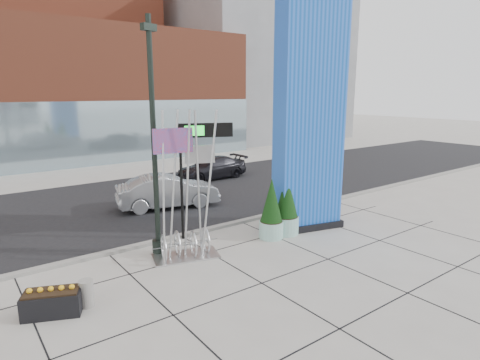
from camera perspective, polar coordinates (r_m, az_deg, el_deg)
ground at (r=12.81m, az=-3.38°, el=-14.03°), size 160.00×160.00×0.00m
street_asphalt at (r=21.36m, az=-18.32°, el=-3.66°), size 80.00×12.00×0.02m
curb_edge at (r=16.01m, az=-11.37°, el=-8.46°), size 80.00×0.30×0.12m
tower_podium at (r=37.33m, az=-25.96°, el=10.92°), size 34.00×10.00×11.00m
tower_glass_front at (r=32.79m, az=-23.83°, el=5.79°), size 34.00×0.60×5.00m
building_grey_parking at (r=52.75m, az=1.16°, el=16.04°), size 20.00×18.00×18.00m
blue_pylon at (r=16.72m, az=9.86°, el=9.29°), size 3.24×2.02×10.01m
lamp_post at (r=14.07m, az=-12.02°, el=2.43°), size 0.55×0.45×8.13m
public_art_sculpture at (r=14.07m, az=-7.80°, el=-5.69°), size 2.50×1.71×5.16m
concrete_bollard at (r=12.00m, az=-20.99°, el=-14.81°), size 0.39×0.39×0.75m
overhead_street_sign at (r=15.70m, az=-6.01°, el=5.77°), size 2.06×0.95×4.54m
round_planter_east at (r=16.37m, az=6.61°, el=-3.50°), size 1.04×1.04×2.60m
round_planter_mid at (r=17.64m, az=5.35°, el=-2.61°), size 0.96×0.96×2.41m
round_planter_west at (r=15.88m, az=4.49°, el=-4.27°), size 0.97×0.97×2.43m
box_planter_north at (r=11.97m, az=-25.15°, el=-15.35°), size 1.60×1.24×0.79m
car_silver_mid at (r=20.35m, az=-10.22°, el=-1.63°), size 5.27×2.89×1.65m
car_dark_east at (r=26.79m, az=-4.09°, el=1.69°), size 4.99×2.12×1.44m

